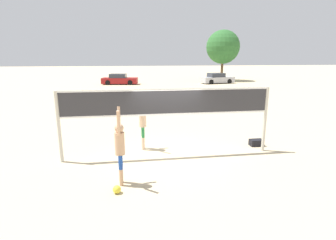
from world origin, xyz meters
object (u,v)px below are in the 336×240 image
at_px(player_blocker, 143,120).
at_px(volleyball, 117,189).
at_px(gear_bag, 256,143).
at_px(parked_car_near, 217,79).
at_px(parked_car_mid, 120,80).
at_px(volleyball_net, 168,108).
at_px(tree_left_cluster, 223,47).
at_px(player_spiker, 120,145).

height_order(player_blocker, volleyball, player_blocker).
relative_size(volleyball, gear_bag, 0.41).
xyz_separation_m(parked_car_near, parked_car_mid, (-13.53, 0.69, -0.01)).
bearing_deg(player_blocker, volleyball, -15.05).
distance_m(gear_bag, parked_car_near, 26.82).
height_order(volleyball_net, tree_left_cluster, tree_left_cluster).
bearing_deg(volleyball_net, parked_car_near, 67.33).
bearing_deg(volleyball, tree_left_cluster, 65.62).
bearing_deg(player_spiker, player_blocker, -15.62).
height_order(player_spiker, player_blocker, player_blocker).
bearing_deg(volleyball_net, parked_car_mid, 95.25).
bearing_deg(player_spiker, parked_car_near, -24.12).
height_order(player_spiker, parked_car_near, player_spiker).
xyz_separation_m(player_spiker, parked_car_near, (12.73, 28.44, -0.56)).
distance_m(player_spiker, parked_car_mid, 29.14).
distance_m(volleyball_net, volleyball, 3.57).
relative_size(parked_car_near, tree_left_cluster, 0.63).
relative_size(player_blocker, tree_left_cluster, 0.30).
bearing_deg(player_blocker, tree_left_cluster, 154.61).
height_order(gear_bag, parked_car_near, parked_car_near).
relative_size(player_spiker, volleyball, 10.13).
distance_m(parked_car_near, tree_left_cluster, 6.57).
bearing_deg(volleyball, gear_bag, 28.97).
xyz_separation_m(volleyball, parked_car_near, (12.85, 28.97, 0.53)).
bearing_deg(gear_bag, tree_left_cluster, 72.66).
relative_size(volleyball, parked_car_near, 0.05).
bearing_deg(parked_car_mid, tree_left_cluster, 20.91).
xyz_separation_m(player_blocker, tree_left_cluster, (14.14, 29.78, 3.89)).
bearing_deg(parked_car_mid, parked_car_near, 5.16).
xyz_separation_m(gear_bag, parked_car_mid, (-6.34, 26.52, 0.50)).
height_order(parked_car_mid, tree_left_cluster, tree_left_cluster).
bearing_deg(parked_car_near, parked_car_mid, 166.72).
bearing_deg(parked_car_mid, gear_bag, -68.48).
xyz_separation_m(volleyball_net, volleyball, (-1.81, -2.56, -1.71)).
distance_m(player_spiker, player_blocker, 3.04).
relative_size(volleyball_net, gear_bag, 14.18).
relative_size(player_spiker, parked_car_near, 0.47).
height_order(volleyball_net, parked_car_mid, volleyball_net).
relative_size(volleyball_net, parked_car_near, 1.60).
bearing_deg(volleyball, volleyball_net, 54.67).
bearing_deg(player_spiker, parked_car_mid, 1.56).
relative_size(parked_car_mid, tree_left_cluster, 0.65).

